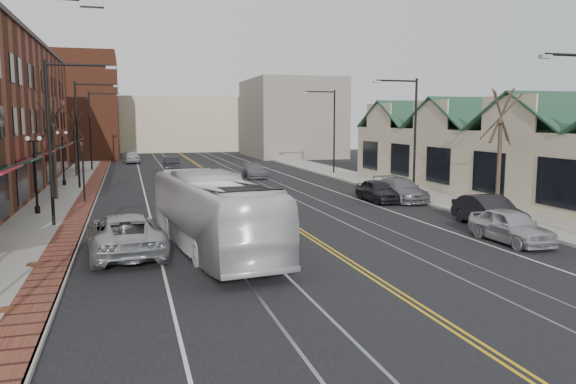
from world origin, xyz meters
TOP-DOWN VIEW (x-y plane):
  - ground at (0.00, 0.00)m, footprint 160.00×160.00m
  - sidewalk_left at (-12.00, 20.00)m, footprint 4.00×120.00m
  - sidewalk_right at (12.00, 20.00)m, footprint 4.00×120.00m
  - building_right at (18.00, 20.00)m, footprint 8.00×36.00m
  - backdrop_left at (-16.00, 70.00)m, footprint 14.00×18.00m
  - backdrop_mid at (0.00, 85.00)m, footprint 22.00×14.00m
  - backdrop_right at (15.00, 65.00)m, footprint 12.00×16.00m
  - streetlight_l_1 at (-11.05, 16.00)m, footprint 3.33×0.25m
  - streetlight_l_2 at (-11.05, 32.00)m, footprint 3.33×0.25m
  - streetlight_l_3 at (-11.05, 48.00)m, footprint 3.33×0.25m
  - streetlight_r_1 at (11.05, 22.00)m, footprint 3.33×0.25m
  - streetlight_r_2 at (11.05, 38.00)m, footprint 3.33×0.25m
  - lamppost_l_2 at (-12.80, 20.00)m, footprint 0.84×0.28m
  - lamppost_l_3 at (-12.80, 34.00)m, footprint 0.84×0.28m
  - tree_left_near at (-12.50, 26.00)m, footprint 1.78×1.37m
  - tree_left_far at (-12.50, 42.00)m, footprint 1.66×1.28m
  - tree_right_mid at (12.50, 14.00)m, footprint 1.90×1.46m
  - manhole_mid at (-11.20, 3.00)m, footprint 0.60×0.60m
  - manhole_far at (-11.20, 8.00)m, footprint 0.60×0.60m
  - traffic_signal at (-10.60, 24.00)m, footprint 0.18×0.15m
  - transit_bus at (-4.66, 8.87)m, footprint 4.07×11.53m
  - parked_suv at (-8.09, 9.29)m, footprint 3.23×6.19m
  - parked_car_a at (8.01, 6.93)m, footprint 1.82×4.38m
  - parked_car_b at (9.30, 10.29)m, footprint 2.03×4.86m
  - parked_car_c at (9.30, 19.68)m, footprint 2.21×5.23m
  - parked_car_d at (7.71, 19.74)m, footprint 1.80×4.31m
  - distant_car_left at (-3.52, 46.25)m, footprint 1.61×4.42m
  - distant_car_right at (3.26, 36.78)m, footprint 1.98×4.57m
  - distant_car_far at (-7.50, 57.58)m, footprint 2.36×4.80m

SIDE VIEW (x-z plane):
  - ground at x=0.00m, z-range 0.00..0.00m
  - sidewalk_left at x=-12.00m, z-range 0.00..0.15m
  - sidewalk_right at x=12.00m, z-range 0.00..0.15m
  - manhole_mid at x=-11.20m, z-range 0.15..0.17m
  - manhole_far at x=-11.20m, z-range 0.15..0.17m
  - distant_car_right at x=3.26m, z-range 0.00..1.31m
  - distant_car_left at x=-3.52m, z-range 0.00..1.45m
  - parked_car_d at x=7.71m, z-range 0.00..1.46m
  - parked_car_a at x=8.01m, z-range 0.00..1.49m
  - parked_car_c at x=9.30m, z-range 0.00..1.50m
  - parked_car_b at x=9.30m, z-range 0.00..1.56m
  - distant_car_far at x=-7.50m, z-range 0.00..1.57m
  - parked_suv at x=-8.09m, z-range 0.00..1.66m
  - transit_bus at x=-4.66m, z-range 0.00..3.14m
  - lamppost_l_2 at x=-12.80m, z-range 0.07..4.34m
  - lamppost_l_3 at x=-12.80m, z-range 0.07..4.34m
  - building_right at x=18.00m, z-range 0.00..4.60m
  - traffic_signal at x=-10.60m, z-range 0.45..4.25m
  - tree_left_far at x=-12.50m, z-range 0.26..6.29m
  - tree_left_near at x=-12.50m, z-range 0.27..6.75m
  - tree_right_mid at x=12.50m, z-range 0.28..7.22m
  - backdrop_mid at x=0.00m, z-range 0.00..9.00m
  - streetlight_l_1 at x=-11.05m, z-range 1.03..9.03m
  - streetlight_l_2 at x=-11.05m, z-range 1.03..9.03m
  - streetlight_l_3 at x=-11.05m, z-range 1.03..9.03m
  - streetlight_r_1 at x=11.05m, z-range 1.03..9.03m
  - streetlight_r_2 at x=11.05m, z-range 1.03..9.03m
  - backdrop_right at x=15.00m, z-range 0.00..11.00m
  - backdrop_left at x=-16.00m, z-range 0.00..14.00m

